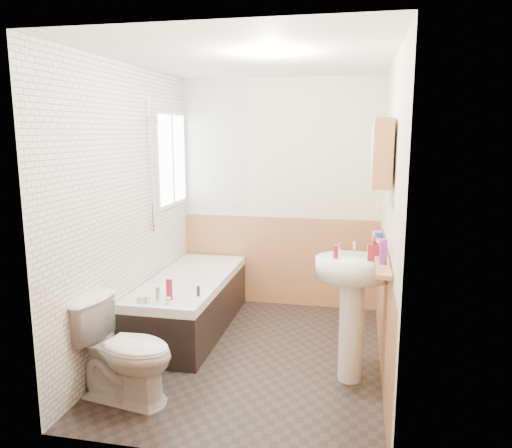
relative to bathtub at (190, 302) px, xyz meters
The scene contains 26 objects.
floor 0.91m from the bathtub, 32.99° to the right, with size 2.80×2.80×0.00m, color black.
ceiling 2.38m from the bathtub, 32.99° to the right, with size 2.80×2.80×0.00m, color white.
wall_back 1.53m from the bathtub, 52.05° to the left, with size 2.20×0.02×2.50m, color beige.
wall_front 2.24m from the bathtub, 68.82° to the right, with size 2.20×0.02×2.50m, color beige.
wall_left 1.14m from the bathtub, 128.72° to the right, with size 0.02×2.80×2.50m, color beige.
wall_right 2.13m from the bathtub, 14.44° to the right, with size 0.02×2.80×2.50m, color beige.
wainscot_right 1.89m from the bathtub, 14.61° to the right, with size 0.01×2.80×1.00m, color #C38050.
wainscot_front 2.01m from the bathtub, 68.59° to the right, with size 2.20×0.01×1.00m, color #C38050.
wainscot_back 1.19m from the bathtub, 51.39° to the left, with size 2.20×0.01×1.00m, color #C38050.
tile_cladding_left 1.14m from the bathtub, 127.07° to the right, with size 0.01×2.80×2.50m, color white.
tile_return_back 1.73m from the bathtub, 89.69° to the left, with size 0.75×0.01×1.50m, color white.
window 1.49m from the bathtub, 124.95° to the left, with size 0.03×0.79×0.99m.
bathtub is the anchor object (origin of this frame).
shower_riser 1.48m from the bathtub, 161.96° to the right, with size 0.11×0.08×1.24m.
toilet 1.36m from the bathtub, 91.27° to the right, with size 0.43×0.77×0.75m, color white.
sink 1.78m from the bathtub, 24.56° to the right, with size 0.58×0.47×1.11m.
pine_shelf 2.00m from the bathtub, 17.55° to the right, with size 0.10×1.51×0.03m, color #C38050.
medicine_cabinet 2.40m from the bathtub, 21.22° to the right, with size 0.14×0.55×0.49m.
foam_can 2.21m from the bathtub, 29.93° to the right, with size 0.05×0.05×0.17m, color purple.
green_bottle 2.14m from the bathtub, 24.87° to the right, with size 0.04×0.04×0.22m, color navy.
black_jar 1.94m from the bathtub, ahead, with size 0.06×0.06×0.04m, color #19339E.
soap_bottle 2.02m from the bathtub, 23.81° to the right, with size 0.08×0.18×0.08m, color maroon.
clear_bottle 1.79m from the bathtub, 27.88° to the right, with size 0.04×0.04×0.10m, color maroon.
blue_gel 0.77m from the bathtub, 84.88° to the right, with size 0.05×0.03×0.18m, color maroon.
cream_jar 0.84m from the bathtub, 100.56° to the right, with size 0.09×0.09×0.05m, color silver.
orange_bottle 0.67m from the bathtub, 63.61° to the right, with size 0.03×0.03×0.09m, color navy.
Camera 1 is at (0.86, -3.99, 1.94)m, focal length 35.00 mm.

